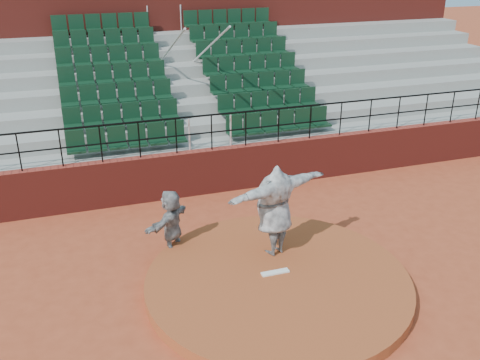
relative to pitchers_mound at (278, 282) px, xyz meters
The scene contains 9 objects.
ground 0.12m from the pitchers_mound, ahead, with size 90.00×90.00×0.00m, color #A74225.
pitchers_mound is the anchor object (origin of this frame).
pitching_rubber 0.21m from the pitchers_mound, 90.00° to the left, with size 0.60×0.15×0.03m, color white.
boundary_wall 5.03m from the pitchers_mound, 90.00° to the left, with size 24.00×0.30×1.30m, color maroon.
wall_railing 5.35m from the pitchers_mound, 90.00° to the left, with size 24.04×0.05×1.03m.
seating_deck 8.75m from the pitchers_mound, 90.00° to the left, with size 24.00×5.97×4.63m.
press_box_facade 13.06m from the pitchers_mound, 90.00° to the left, with size 24.00×3.00×7.10m, color maroon.
pitcher 1.53m from the pitchers_mound, 73.72° to the left, with size 2.58×0.70×2.10m, color black.
fielder 2.79m from the pitchers_mound, 131.68° to the left, with size 1.47×0.47×1.59m, color black.
Camera 1 is at (-3.68, -8.60, 6.55)m, focal length 40.00 mm.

